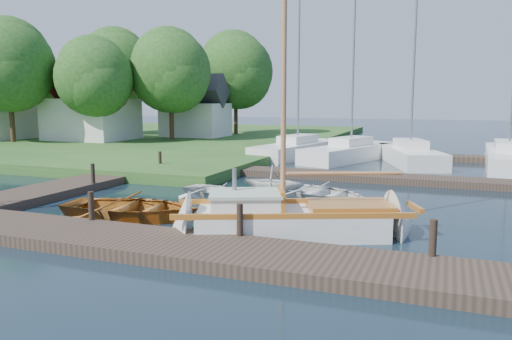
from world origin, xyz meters
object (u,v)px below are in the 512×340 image
(tree_1, at_px, (9,65))
(tree_4, at_px, (116,69))
(sailboat, at_px, (296,222))
(house_c, at_px, (196,112))
(mooring_post_5, at_px, (160,160))
(marina_boat_2, at_px, (410,154))
(mooring_post_2, at_px, (240,220))
(mooring_post_1, at_px, (91,206))
(tender_c, at_px, (320,191))
(marina_boat_3, at_px, (508,156))
(tree_5, at_px, (31,80))
(marina_boat_0, at_px, (298,148))
(house_a, at_px, (91,108))
(tree_3, at_px, (171,71))
(tree_2, at_px, (95,77))
(mooring_post_3, at_px, (433,238))
(tender_b, at_px, (274,179))
(marina_boat_1, at_px, (351,151))
(tree_7, at_px, (236,71))
(tender_a, at_px, (220,189))
(dinghy, at_px, (131,204))
(mooring_post_4, at_px, (93,174))

(tree_1, distance_m, tree_4, 10.20)
(sailboat, relative_size, house_c, 1.86)
(mooring_post_5, xyz_separation_m, marina_boat_2, (11.24, 8.25, -0.11))
(mooring_post_2, relative_size, mooring_post_5, 1.00)
(mooring_post_1, relative_size, tender_c, 0.21)
(mooring_post_1, bearing_deg, marina_boat_3, 57.15)
(tree_4, distance_m, tree_5, 8.30)
(mooring_post_1, height_order, marina_boat_0, marina_boat_0)
(marina_boat_2, bearing_deg, house_c, 45.40)
(tender_c, relative_size, tree_4, 0.39)
(house_a, distance_m, tree_1, 6.43)
(tender_c, relative_size, marina_boat_0, 0.37)
(sailboat, distance_m, tree_3, 27.59)
(mooring_post_2, height_order, marina_boat_2, marina_boat_2)
(marina_boat_0, height_order, tree_2, marina_boat_0)
(tree_4, height_order, tree_5, tree_4)
(mooring_post_3, height_order, house_a, house_a)
(tender_b, height_order, marina_boat_3, marina_boat_3)
(marina_boat_3, bearing_deg, house_c, 74.01)
(mooring_post_1, relative_size, marina_boat_1, 0.08)
(mooring_post_3, height_order, marina_boat_1, marina_boat_1)
(tender_b, relative_size, tree_7, 0.25)
(mooring_post_1, relative_size, marina_boat_2, 0.07)
(marina_boat_3, height_order, tree_3, marina_boat_3)
(tender_b, bearing_deg, marina_boat_3, -32.80)
(tender_a, xyz_separation_m, marina_boat_0, (-1.02, 13.79, 0.24))
(mooring_post_1, bearing_deg, dinghy, 82.51)
(mooring_post_1, relative_size, mooring_post_4, 1.00)
(mooring_post_2, height_order, marina_boat_3, marina_boat_3)
(dinghy, relative_size, house_c, 0.82)
(mooring_post_1, distance_m, marina_boat_3, 22.72)
(tender_a, bearing_deg, mooring_post_1, -176.38)
(mooring_post_3, height_order, marina_boat_0, marina_boat_0)
(tree_3, bearing_deg, mooring_post_1, -64.49)
(mooring_post_5, bearing_deg, house_a, 139.76)
(marina_boat_0, bearing_deg, dinghy, -168.37)
(mooring_post_2, relative_size, marina_boat_1, 0.08)
(mooring_post_4, relative_size, tender_a, 0.25)
(mooring_post_3, relative_size, marina_boat_3, 0.06)
(marina_boat_2, height_order, tree_5, marina_boat_2)
(mooring_post_2, relative_size, mooring_post_4, 1.00)
(mooring_post_3, height_order, marina_boat_3, marina_boat_3)
(tree_4, bearing_deg, dinghy, -52.99)
(tree_5, bearing_deg, marina_boat_1, -11.40)
(mooring_post_3, relative_size, house_c, 0.15)
(dinghy, distance_m, marina_boat_1, 17.63)
(marina_boat_0, xyz_separation_m, tree_5, (-27.33, 5.76, 4.86))
(sailboat, distance_m, marina_boat_3, 18.78)
(tree_7, bearing_deg, mooring_post_5, -76.64)
(sailboat, height_order, tree_7, tree_7)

